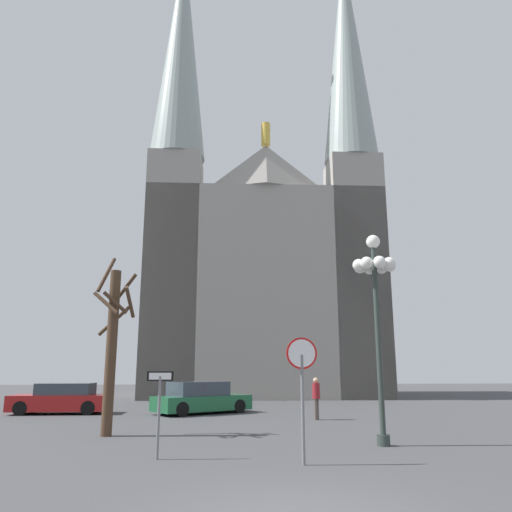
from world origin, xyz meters
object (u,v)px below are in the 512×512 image
Objects in this scene: parked_car_near_red at (62,399)px; pedestrian_walking at (316,394)px; cathedral at (263,256)px; one_way_arrow_sign at (159,403)px; parked_car_far_green at (201,399)px; street_lamp at (376,289)px; stop_sign at (302,375)px; bare_tree at (112,343)px.

pedestrian_walking reaches higher than parked_car_near_red.
one_way_arrow_sign is (-5.28, -26.40, -9.67)m from cathedral.
parked_car_near_red is at bearing 114.72° from one_way_arrow_sign.
cathedral reaches higher than pedestrian_walking.
pedestrian_walking reaches higher than parked_car_far_green.
street_lamp is at bearing -63.46° from parked_car_far_green.
stop_sign is 3.54m from one_way_arrow_sign.
pedestrian_walking is (7.70, 4.42, -1.89)m from bare_tree.
parked_car_far_green is at bearing -3.95° from parked_car_near_red.
cathedral is 18.21m from parked_car_far_green.
bare_tree is at bearing 161.06° from street_lamp.
bare_tree is 9.28m from parked_car_near_red.
street_lamp reaches higher than pedestrian_walking.
parked_car_near_red is (-3.73, 8.19, -2.26)m from bare_tree.
stop_sign is 13.36m from parked_car_far_green.
parked_car_far_green is at bearing 86.23° from one_way_arrow_sign.
stop_sign is 0.47× the size of street_lamp.
stop_sign is at bearing -56.08° from parked_car_near_red.
cathedral is 20.26m from pedestrian_walking.
stop_sign reaches higher than parked_car_near_red.
cathedral is at bearing 85.93° from stop_sign.
stop_sign is at bearing -44.81° from bare_tree.
parked_car_near_red is (-11.80, 10.96, -3.73)m from street_lamp.
stop_sign reaches higher than pedestrian_walking.
parked_car_near_red is (-11.04, -13.89, -10.30)m from cathedral.
one_way_arrow_sign is 10.43m from pedestrian_walking.
parked_car_near_red is at bearing 137.12° from street_lamp.
cathedral is 6.36× the size of street_lamp.
one_way_arrow_sign is 0.42× the size of parked_car_far_green.
cathedral is 8.65× the size of parked_car_near_red.
cathedral reaches higher than bare_tree.
stop_sign is 4.46m from street_lamp.
stop_sign reaches higher than parked_car_far_green.
cathedral reaches higher than one_way_arrow_sign.
cathedral is 7.90× the size of parked_car_far_green.
parked_car_far_green is (2.82, 7.74, -2.24)m from bare_tree.
street_lamp is 8.66m from bare_tree.
parked_car_far_green is (-2.53, 13.06, -1.26)m from stop_sign.
one_way_arrow_sign is at bearing -101.31° from cathedral.
parked_car_near_red is at bearing 114.48° from bare_tree.
cathedral is 28.61m from one_way_arrow_sign.
bare_tree reaches higher than stop_sign.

